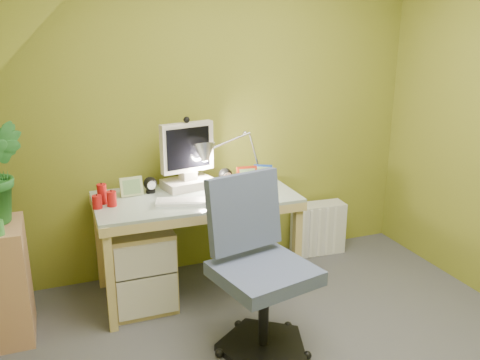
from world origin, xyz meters
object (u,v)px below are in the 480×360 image
object	(u,v)px
desk_lamp	(248,145)
side_ledge	(5,282)
desk	(197,244)
task_chair	(264,270)
monitor	(187,152)
radiator	(318,228)

from	to	relation	value
desk_lamp	side_ledge	distance (m)	1.80
desk_lamp	side_ledge	size ratio (longest dim) A/B	0.76
desk	task_chair	distance (m)	0.83
desk_lamp	task_chair	size ratio (longest dim) A/B	0.53
monitor	desk_lamp	world-z (taller)	desk_lamp
monitor	radiator	bearing A→B (deg)	-7.44
desk_lamp	radiator	size ratio (longest dim) A/B	1.29
desk	radiator	xyz separation A→B (m)	(1.10, 0.26, -0.14)
side_ledge	radiator	size ratio (longest dim) A/B	1.69
monitor	side_ledge	size ratio (longest dim) A/B	0.72
side_ledge	radiator	xyz separation A→B (m)	(2.31, 0.38, -0.15)
task_chair	radiator	world-z (taller)	task_chair
monitor	radiator	xyz separation A→B (m)	(1.10, 0.08, -0.76)
desk	monitor	bearing A→B (deg)	90.75
side_ledge	task_chair	bearing A→B (deg)	-26.37
desk	monitor	xyz separation A→B (m)	(-0.00, 0.18, 0.61)
desk_lamp	side_ledge	xyz separation A→B (m)	(-1.66, -0.30, -0.63)
task_chair	desk	bearing A→B (deg)	88.59
radiator	desk	bearing A→B (deg)	-163.32
desk_lamp	task_chair	distance (m)	1.13
task_chair	radiator	bearing A→B (deg)	35.60
desk	desk_lamp	distance (m)	0.79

